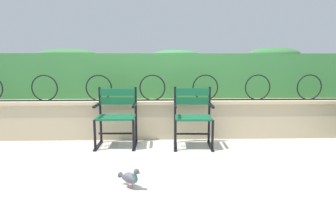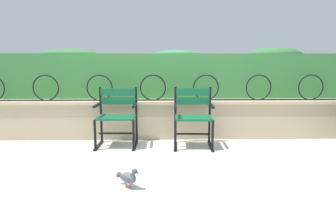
% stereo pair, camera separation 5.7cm
% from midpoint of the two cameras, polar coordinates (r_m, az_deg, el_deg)
% --- Properties ---
extents(ground_plane, '(60.00, 60.00, 0.00)m').
position_cam_midpoint_polar(ground_plane, '(4.26, 0.42, -7.55)').
color(ground_plane, '#BCB7AD').
extents(stone_wall, '(7.05, 0.41, 0.62)m').
position_cam_midpoint_polar(stone_wall, '(5.01, 0.14, -1.23)').
color(stone_wall, tan).
rests_on(stone_wall, ground).
extents(iron_arch_fence, '(6.51, 0.02, 0.42)m').
position_cam_midpoint_polar(iron_arch_fence, '(4.87, -2.17, 4.30)').
color(iron_arch_fence, black).
rests_on(iron_arch_fence, stone_wall).
extents(hedge_row, '(6.91, 0.67, 0.88)m').
position_cam_midpoint_polar(hedge_row, '(5.44, 0.27, 7.24)').
color(hedge_row, '#387A3D').
rests_on(hedge_row, stone_wall).
extents(park_chair_left, '(0.60, 0.53, 0.87)m').
position_cam_midpoint_polar(park_chair_left, '(4.57, -9.27, -0.52)').
color(park_chair_left, '#145B38').
rests_on(park_chair_left, ground).
extents(park_chair_right, '(0.59, 0.55, 0.87)m').
position_cam_midpoint_polar(park_chair_right, '(4.49, 5.12, -0.62)').
color(park_chair_right, '#145B38').
rests_on(park_chair_right, ground).
extents(pigeon_near_chairs, '(0.24, 0.23, 0.22)m').
position_cam_midpoint_polar(pigeon_near_chairs, '(3.10, -6.99, -12.11)').
color(pigeon_near_chairs, '#5B5B66').
rests_on(pigeon_near_chairs, ground).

